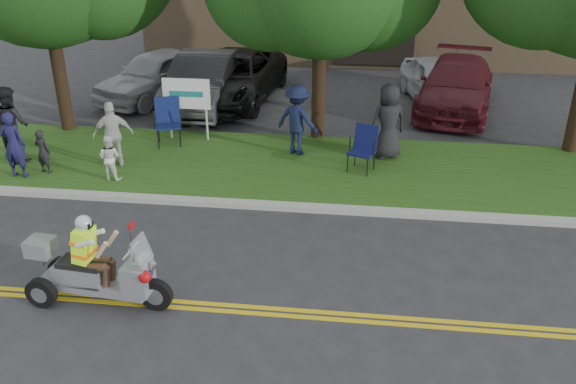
# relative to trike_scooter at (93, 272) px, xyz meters

# --- Properties ---
(ground) EXTENTS (120.00, 120.00, 0.00)m
(ground) POSITION_rel_trike_scooter_xyz_m (2.51, 0.54, -0.55)
(ground) COLOR #28282B
(ground) RESTS_ON ground
(centerline_near) EXTENTS (60.00, 0.10, 0.01)m
(centerline_near) POSITION_rel_trike_scooter_xyz_m (2.51, -0.04, -0.54)
(centerline_near) COLOR gold
(centerline_near) RESTS_ON ground
(centerline_far) EXTENTS (60.00, 0.10, 0.01)m
(centerline_far) POSITION_rel_trike_scooter_xyz_m (2.51, 0.12, -0.54)
(centerline_far) COLOR gold
(centerline_far) RESTS_ON ground
(curb) EXTENTS (60.00, 0.25, 0.12)m
(curb) POSITION_rel_trike_scooter_xyz_m (2.51, 3.59, -0.49)
(curb) COLOR #A8A89E
(curb) RESTS_ON ground
(grass_verge) EXTENTS (60.00, 4.00, 0.10)m
(grass_verge) POSITION_rel_trike_scooter_xyz_m (2.51, 5.74, -0.49)
(grass_verge) COLOR #234B14
(grass_verge) RESTS_ON ground
(business_sign) EXTENTS (1.25, 0.06, 1.75)m
(business_sign) POSITION_rel_trike_scooter_xyz_m (-0.39, 7.14, 0.71)
(business_sign) COLOR silver
(business_sign) RESTS_ON ground
(trike_scooter) EXTENTS (2.41, 0.84, 1.57)m
(trike_scooter) POSITION_rel_trike_scooter_xyz_m (0.00, 0.00, 0.00)
(trike_scooter) COLOR black
(trike_scooter) RESTS_ON ground
(lawn_chair_a) EXTENTS (0.74, 0.75, 1.08)m
(lawn_chair_a) POSITION_rel_trike_scooter_xyz_m (4.25, 5.67, 0.16)
(lawn_chair_a) COLOR black
(lawn_chair_a) RESTS_ON grass_verge
(lawn_chair_b) EXTENTS (0.79, 0.81, 1.20)m
(lawn_chair_b) POSITION_rel_trike_scooter_xyz_m (-0.83, 6.81, 0.23)
(lawn_chair_b) COLOR black
(lawn_chair_b) RESTS_ON grass_verge
(spectator_adult_left) EXTENTS (0.58, 0.39, 1.56)m
(spectator_adult_left) POSITION_rel_trike_scooter_xyz_m (-3.67, 4.30, 0.34)
(spectator_adult_left) COLOR #1A1843
(spectator_adult_left) RESTS_ON grass_verge
(spectator_adult_mid) EXTENTS (1.11, 1.03, 1.84)m
(spectator_adult_mid) POSITION_rel_trike_scooter_xyz_m (-4.25, 5.27, 0.47)
(spectator_adult_mid) COLOR black
(spectator_adult_mid) RESTS_ON grass_verge
(spectator_adult_right) EXTENTS (1.01, 0.74, 1.59)m
(spectator_adult_right) POSITION_rel_trike_scooter_xyz_m (-1.66, 5.18, 0.35)
(spectator_adult_right) COLOR silver
(spectator_adult_right) RESTS_ON grass_verge
(spectator_chair_a) EXTENTS (1.31, 1.07, 1.77)m
(spectator_chair_a) POSITION_rel_trike_scooter_xyz_m (2.60, 6.49, 0.44)
(spectator_chair_a) COLOR #131A37
(spectator_chair_a) RESTS_ON grass_verge
(spectator_chair_b) EXTENTS (1.06, 0.90, 1.85)m
(spectator_chair_b) POSITION_rel_trike_scooter_xyz_m (4.81, 6.50, 0.48)
(spectator_chair_b) COLOR black
(spectator_chair_b) RESTS_ON grass_verge
(child_left) EXTENTS (0.43, 0.33, 1.06)m
(child_left) POSITION_rel_trike_scooter_xyz_m (-3.16, 4.59, 0.08)
(child_left) COLOR black
(child_left) RESTS_ON grass_verge
(child_right) EXTENTS (0.56, 0.46, 1.05)m
(child_right) POSITION_rel_trike_scooter_xyz_m (-1.48, 4.42, 0.08)
(child_right) COLOR white
(child_right) RESTS_ON grass_verge
(parked_car_far_left) EXTENTS (3.54, 4.86, 1.54)m
(parked_car_far_left) POSITION_rel_trike_scooter_xyz_m (-2.49, 10.97, 0.22)
(parked_car_far_left) COLOR #9B9CA2
(parked_car_far_left) RESTS_ON ground
(parked_car_left) EXTENTS (1.75, 4.94, 1.62)m
(parked_car_left) POSITION_rel_trike_scooter_xyz_m (-0.73, 10.25, 0.26)
(parked_car_left) COLOR #323235
(parked_car_left) RESTS_ON ground
(parked_car_mid) EXTENTS (3.11, 5.73, 1.53)m
(parked_car_mid) POSITION_rel_trike_scooter_xyz_m (0.01, 11.00, 0.21)
(parked_car_mid) COLOR black
(parked_car_mid) RESTS_ON ground
(parked_car_right) EXTENTS (3.12, 5.49, 1.50)m
(parked_car_right) POSITION_rel_trike_scooter_xyz_m (7.01, 10.94, 0.20)
(parked_car_right) COLOR #4C111A
(parked_car_right) RESTS_ON ground
(parked_car_far_right) EXTENTS (2.47, 4.33, 1.39)m
(parked_car_far_right) POSITION_rel_trike_scooter_xyz_m (6.51, 11.53, 0.14)
(parked_car_far_right) COLOR silver
(parked_car_far_right) RESTS_ON ground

